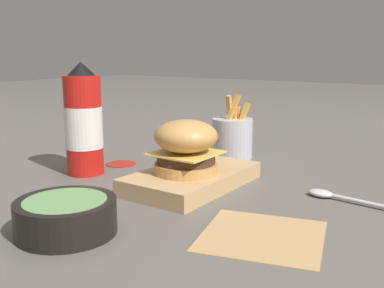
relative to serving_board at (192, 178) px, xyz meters
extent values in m
plane|color=#5B5651|center=(0.02, -0.02, -0.02)|extent=(6.00, 6.00, 0.00)
cube|color=tan|center=(0.00, 0.00, 0.00)|extent=(0.26, 0.15, 0.03)
cylinder|color=tan|center=(0.02, 0.00, 0.02)|extent=(0.12, 0.12, 0.02)
cylinder|color=#422819|center=(0.02, 0.00, 0.04)|extent=(0.11, 0.11, 0.02)
cube|color=#EAC656|center=(0.02, 0.00, 0.05)|extent=(0.11, 0.11, 0.00)
ellipsoid|color=tan|center=(0.02, 0.00, 0.08)|extent=(0.12, 0.12, 0.06)
cylinder|color=red|center=(0.05, -0.23, 0.09)|extent=(0.07, 0.07, 0.20)
cylinder|color=white|center=(0.05, -0.23, 0.08)|extent=(0.08, 0.08, 0.08)
cone|color=black|center=(0.05, -0.23, 0.20)|extent=(0.06, 0.06, 0.03)
cylinder|color=#B7B7BC|center=(-0.25, -0.06, 0.03)|extent=(0.10, 0.10, 0.09)
cube|color=gold|center=(-0.24, -0.06, 0.09)|extent=(0.04, 0.03, 0.10)
cube|color=gold|center=(-0.24, -0.06, 0.09)|extent=(0.03, 0.01, 0.09)
cube|color=gold|center=(-0.25, -0.06, 0.07)|extent=(0.02, 0.02, 0.07)
cube|color=gold|center=(-0.26, -0.05, 0.07)|extent=(0.01, 0.01, 0.07)
cube|color=gold|center=(-0.25, -0.05, 0.07)|extent=(0.01, 0.02, 0.06)
cube|color=gold|center=(-0.25, -0.04, 0.08)|extent=(0.03, 0.03, 0.08)
cube|color=gold|center=(-0.25, -0.06, 0.07)|extent=(0.01, 0.01, 0.06)
cylinder|color=black|center=(0.28, -0.01, 0.01)|extent=(0.14, 0.14, 0.05)
cylinder|color=#669356|center=(0.28, -0.01, 0.03)|extent=(0.11, 0.11, 0.01)
cylinder|color=silver|center=(-0.07, 0.29, -0.01)|extent=(0.02, 0.11, 0.01)
ellipsoid|color=silver|center=(-0.08, 0.22, -0.01)|extent=(0.04, 0.05, 0.01)
cylinder|color=#B21E14|center=(-0.05, -0.23, -0.01)|extent=(0.07, 0.07, 0.00)
cube|color=tan|center=(0.14, 0.21, -0.01)|extent=(0.20, 0.20, 0.00)
camera|label=1|loc=(0.66, 0.46, 0.23)|focal=42.00mm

